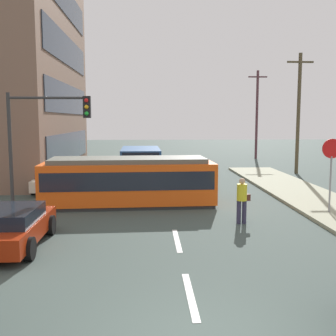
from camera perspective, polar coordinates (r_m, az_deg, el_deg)
The scene contains 14 objects.
ground_plane at distance 16.73m, azimuth 0.30°, elevation -6.15°, with size 120.00×120.00×0.00m, color #3F4E48.
lane_stripe_1 at distance 9.13m, azimuth 3.15°, elevation -17.43°, with size 0.16×2.40×0.01m, color silver.
lane_stripe_2 at distance 12.86m, azimuth 1.28°, elevation -10.12°, with size 0.16×2.40×0.01m, color silver.
lane_stripe_3 at distance 24.00m, azimuth -0.66°, elevation -2.17°, with size 0.16×2.40×0.01m, color silver.
lane_stripe_4 at distance 29.94m, azimuth -1.09°, elevation -0.38°, with size 0.16×2.40×0.01m, color silver.
streetcar_tram at distance 17.91m, azimuth -5.55°, elevation -1.78°, with size 7.55×2.86×2.10m.
city_bus at distance 27.00m, azimuth -3.87°, elevation 1.08°, with size 2.64×5.20×1.87m.
pedestrian_crossing at distance 14.89m, azimuth 10.35°, elevation -4.17°, with size 0.51×0.36×1.67m.
parked_sedan_mid at distance 12.93m, azimuth -21.49°, elevation -7.66°, with size 2.08×4.09×1.19m.
parked_sedan_far at distance 22.40m, azimuth -15.21°, elevation -1.45°, with size 2.05×4.53×1.19m.
stop_sign at distance 16.94m, azimuth 21.97°, elevation 1.04°, with size 0.76×0.07×2.88m.
traffic_light_mast at distance 16.51m, azimuth -17.09°, elevation 5.26°, with size 3.20×0.33×4.78m.
utility_pole_mid at distance 29.55m, azimuth 17.86°, elevation 7.55°, with size 1.80×0.24×8.24m.
utility_pole_far at distance 40.13m, azimuth 12.38°, elevation 7.54°, with size 1.80×0.24×8.38m.
Camera 1 is at (-0.88, -6.28, 3.75)m, focal length 43.39 mm.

